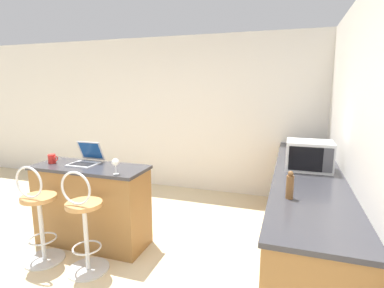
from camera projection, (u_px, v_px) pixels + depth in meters
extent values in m
plane|color=beige|center=(90.00, 278.00, 2.82)|extent=(20.00, 20.00, 0.00)
cube|color=silver|center=(186.00, 115.00, 5.14)|extent=(12.00, 0.06, 2.60)
cube|color=silver|center=(382.00, 164.00, 1.87)|extent=(0.06, 12.00, 2.60)
cube|color=olive|center=(92.00, 207.00, 3.39)|extent=(1.26, 0.48, 0.88)
cube|color=#333338|center=(89.00, 168.00, 3.30)|extent=(1.29, 0.51, 0.03)
cube|color=olive|center=(305.00, 215.00, 3.18)|extent=(0.65, 3.22, 0.88)
cube|color=#333338|center=(308.00, 173.00, 3.09)|extent=(0.68, 3.25, 0.03)
cylinder|color=silver|center=(45.00, 259.00, 3.12)|extent=(0.40, 0.40, 0.02)
cylinder|color=silver|center=(42.00, 229.00, 3.06)|extent=(0.04, 0.04, 0.66)
torus|color=silver|center=(43.00, 239.00, 3.08)|extent=(0.28, 0.28, 0.02)
cylinder|color=#B7844C|center=(39.00, 198.00, 2.99)|extent=(0.34, 0.34, 0.04)
torus|color=silver|center=(29.00, 182.00, 2.87)|extent=(0.32, 0.02, 0.32)
cylinder|color=silver|center=(89.00, 269.00, 2.95)|extent=(0.40, 0.40, 0.02)
cylinder|color=silver|center=(86.00, 238.00, 2.89)|extent=(0.04, 0.04, 0.66)
torus|color=silver|center=(87.00, 248.00, 2.91)|extent=(0.28, 0.28, 0.02)
cylinder|color=#B7844C|center=(84.00, 204.00, 2.82)|extent=(0.34, 0.34, 0.04)
torus|color=silver|center=(76.00, 188.00, 2.70)|extent=(0.32, 0.02, 0.32)
cube|color=#B7BABF|center=(83.00, 164.00, 3.36)|extent=(0.30, 0.26, 0.01)
cube|color=black|center=(82.00, 164.00, 3.34)|extent=(0.26, 0.14, 0.00)
cube|color=#B7BABF|center=(91.00, 151.00, 3.47)|extent=(0.30, 0.11, 0.23)
cube|color=#19478C|center=(91.00, 151.00, 3.46)|extent=(0.27, 0.09, 0.19)
cube|color=white|center=(309.00, 155.00, 3.13)|extent=(0.46, 0.35, 0.30)
cube|color=black|center=(306.00, 159.00, 2.98)|extent=(0.32, 0.01, 0.24)
cube|color=#4C4C51|center=(328.00, 161.00, 2.91)|extent=(0.09, 0.01, 0.24)
cube|color=silver|center=(309.00, 149.00, 3.77)|extent=(0.19, 0.28, 0.19)
cube|color=black|center=(307.00, 141.00, 3.76)|extent=(0.04, 0.20, 0.00)
cube|color=black|center=(313.00, 141.00, 3.74)|extent=(0.04, 0.20, 0.00)
cube|color=black|center=(301.00, 145.00, 3.79)|extent=(0.02, 0.02, 0.02)
cylinder|color=brown|center=(290.00, 187.00, 2.33)|extent=(0.06, 0.06, 0.18)
sphere|color=brown|center=(291.00, 174.00, 2.31)|extent=(0.04, 0.04, 0.04)
cylinder|color=silver|center=(116.00, 174.00, 2.99)|extent=(0.06, 0.06, 0.00)
cylinder|color=silver|center=(116.00, 169.00, 2.98)|extent=(0.01, 0.01, 0.09)
sphere|color=silver|center=(115.00, 162.00, 2.97)|extent=(0.07, 0.07, 0.07)
cylinder|color=red|center=(52.00, 159.00, 3.42)|extent=(0.08, 0.08, 0.10)
torus|color=red|center=(56.00, 159.00, 3.40)|extent=(0.01, 0.06, 0.06)
cylinder|color=white|center=(323.00, 146.00, 4.18)|extent=(0.08, 0.08, 0.10)
torus|color=white|center=(328.00, 146.00, 4.16)|extent=(0.01, 0.06, 0.06)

